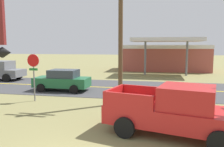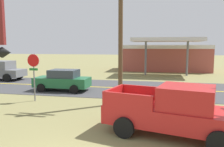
{
  "view_description": "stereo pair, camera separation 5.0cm",
  "coord_description": "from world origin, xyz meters",
  "views": [
    {
      "loc": [
        2.67,
        -5.14,
        3.4
      ],
      "look_at": [
        0.0,
        8.0,
        1.8
      ],
      "focal_mm": 36.32,
      "sensor_mm": 36.0,
      "label": 1
    },
    {
      "loc": [
        2.72,
        -5.13,
        3.4
      ],
      "look_at": [
        0.0,
        8.0,
        1.8
      ],
      "focal_mm": 36.32,
      "sensor_mm": 36.0,
      "label": 2
    }
  ],
  "objects": [
    {
      "name": "utility_pole",
      "position": [
        0.52,
        7.94,
        4.49
      ],
      "size": [
        2.15,
        0.26,
        8.32
      ],
      "color": "brown",
      "rests_on": "ground"
    },
    {
      "name": "gas_station",
      "position": [
        3.56,
        28.05,
        1.94
      ],
      "size": [
        12.0,
        11.5,
        4.4
      ],
      "color": "#A84C42",
      "rests_on": "ground"
    },
    {
      "name": "pickup_red_parked_on_lawn",
      "position": [
        3.38,
        3.5,
        0.96
      ],
      "size": [
        5.52,
        3.16,
        1.96
      ],
      "color": "red",
      "rests_on": "ground"
    },
    {
      "name": "road_asphalt",
      "position": [
        0.0,
        13.0,
        0.01
      ],
      "size": [
        140.0,
        8.0,
        0.02
      ],
      "primitive_type": "cube",
      "color": "#3D3D3F",
      "rests_on": "ground"
    },
    {
      "name": "stop_sign",
      "position": [
        -4.86,
        7.52,
        2.03
      ],
      "size": [
        0.8,
        0.08,
        2.95
      ],
      "color": "slate",
      "rests_on": "ground"
    },
    {
      "name": "pickup_grey_on_road",
      "position": [
        -13.17,
        15.0,
        0.96
      ],
      "size": [
        5.2,
        2.24,
        1.96
      ],
      "color": "slate",
      "rests_on": "ground"
    },
    {
      "name": "road_centre_line",
      "position": [
        0.0,
        13.0,
        0.02
      ],
      "size": [
        126.0,
        0.2,
        0.01
      ],
      "primitive_type": "cube",
      "color": "gold",
      "rests_on": "road_asphalt"
    },
    {
      "name": "car_green_mid_lane",
      "position": [
        -4.51,
        11.0,
        0.83
      ],
      "size": [
        4.2,
        2.0,
        1.64
      ],
      "color": "#1E6038",
      "rests_on": "ground"
    }
  ]
}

